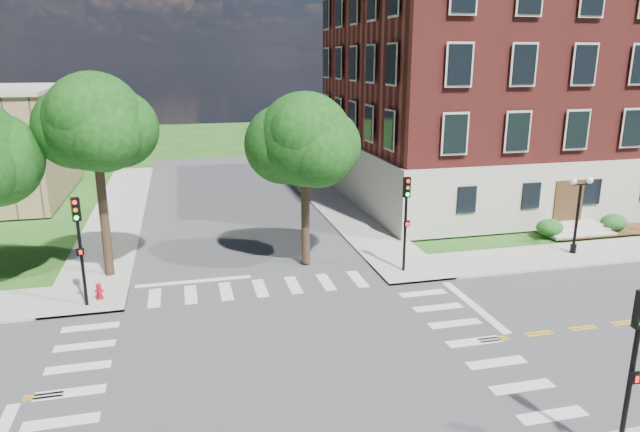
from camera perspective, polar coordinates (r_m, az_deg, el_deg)
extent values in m
plane|color=#234E16|center=(20.79, -3.12, -14.70)|extent=(160.00, 160.00, 0.00)
cube|color=#3D3D3F|center=(20.79, -3.12, -14.69)|extent=(90.00, 12.00, 0.01)
cube|color=#3D3D3F|center=(20.79, -3.12, -14.69)|extent=(12.00, 90.00, 0.01)
cube|color=#9E9B93|center=(43.41, 1.22, 1.61)|extent=(3.50, 34.00, 0.12)
cube|color=#9E9B93|center=(42.24, -19.54, 0.31)|extent=(3.50, 34.00, 0.12)
cube|color=silver|center=(26.11, 15.11, -8.68)|extent=(0.40, 5.50, 0.00)
cube|color=beige|center=(48.83, 20.38, 4.79)|extent=(30.00, 20.00, 4.20)
cube|color=maroon|center=(48.14, 21.29, 14.17)|extent=(29.55, 19.70, 11.80)
cube|color=#472D19|center=(38.64, 23.59, 1.25)|extent=(2.00, 0.10, 2.80)
cylinder|color=black|center=(29.46, -20.71, -0.74)|extent=(0.44, 0.44, 5.22)
sphere|color=#0E330E|center=(28.57, -21.65, 8.76)|extent=(4.59, 4.59, 4.59)
cylinder|color=black|center=(29.36, -1.46, -0.90)|extent=(0.44, 0.44, 4.11)
sphere|color=#0E330E|center=(28.44, -1.52, 7.67)|extent=(4.72, 4.72, 4.72)
cylinder|color=black|center=(17.45, 28.43, -15.43)|extent=(0.14, 0.14, 3.80)
cube|color=black|center=(17.06, 29.10, -13.95)|extent=(0.31, 0.16, 0.30)
cylinder|color=black|center=(28.63, 8.49, -1.83)|extent=(0.14, 0.14, 3.80)
cube|color=black|center=(28.02, 8.68, 2.87)|extent=(0.36, 0.28, 1.00)
cylinder|color=red|center=(27.83, 8.81, 3.47)|extent=(0.19, 0.09, 0.18)
cylinder|color=orange|center=(27.90, 8.78, 2.81)|extent=(0.19, 0.09, 0.18)
cylinder|color=#19E533|center=(27.97, 8.75, 2.15)|extent=(0.19, 0.09, 0.18)
cube|color=black|center=(28.30, 8.67, -0.77)|extent=(0.32, 0.18, 0.30)
cylinder|color=black|center=(26.34, -22.68, -4.43)|extent=(0.14, 0.14, 3.80)
cube|color=black|center=(25.68, -23.22, 0.62)|extent=(0.38, 0.33, 1.00)
cylinder|color=red|center=(25.48, -23.35, 1.27)|extent=(0.18, 0.12, 0.18)
cylinder|color=orange|center=(25.55, -23.27, 0.55)|extent=(0.18, 0.12, 0.18)
cylinder|color=#19E533|center=(25.63, -23.19, -0.16)|extent=(0.18, 0.12, 0.18)
cube|color=black|center=(25.99, -22.87, -3.32)|extent=(0.32, 0.23, 0.30)
cylinder|color=black|center=(34.35, 23.99, -2.98)|extent=(0.32, 0.32, 0.50)
cylinder|color=black|center=(33.90, 24.29, -0.33)|extent=(0.16, 0.16, 3.80)
cube|color=black|center=(33.47, 24.66, 2.88)|extent=(1.00, 0.06, 0.06)
sphere|color=white|center=(33.13, 24.02, 3.19)|extent=(0.36, 0.36, 0.36)
sphere|color=white|center=(33.74, 25.37, 3.24)|extent=(0.36, 0.36, 0.36)
cylinder|color=maroon|center=(27.43, -21.16, -7.64)|extent=(0.32, 0.32, 0.10)
cylinder|color=maroon|center=(27.34, -21.21, -7.15)|extent=(0.22, 0.22, 0.60)
sphere|color=maroon|center=(27.22, -21.27, -6.51)|extent=(0.24, 0.24, 0.24)
cylinder|color=maroon|center=(27.31, -21.22, -7.00)|extent=(0.35, 0.12, 0.12)
cylinder|color=maroon|center=(27.31, -21.22, -7.00)|extent=(0.12, 0.35, 0.12)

